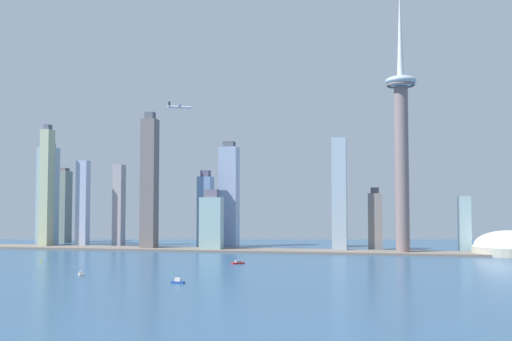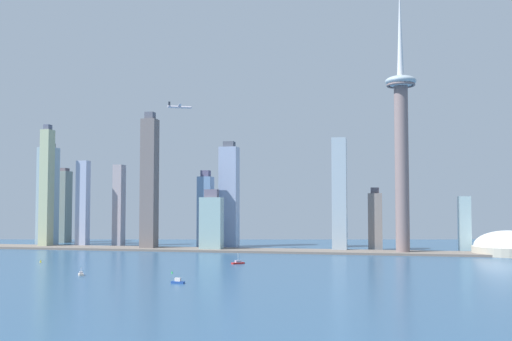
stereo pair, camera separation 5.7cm
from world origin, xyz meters
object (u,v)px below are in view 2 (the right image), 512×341
skyscraper_7 (340,231)px  skyscraper_11 (149,183)px  skyscraper_8 (464,224)px  skyscraper_12 (211,222)px  skyscraper_10 (339,194)px  airplane (180,107)px  skyscraper_1 (229,196)px  skyscraper_4 (83,204)px  channel_buoy_1 (172,272)px  boat_2 (178,281)px  boat_0 (81,274)px  skyscraper_5 (64,206)px  boat_1 (238,263)px  skyscraper_9 (375,221)px  skyscraper_6 (205,211)px  channel_buoy_0 (41,261)px  skyscraper_0 (47,187)px  skyscraper_3 (119,205)px  stadium_dome (509,247)px  skyscraper_2 (48,195)px  observation_tower (401,133)px

skyscraper_7 → skyscraper_11: 269.75m
skyscraper_8 → skyscraper_12: (-310.15, -43.91, 1.43)m
skyscraper_10 → airplane: airplane is taller
skyscraper_1 → skyscraper_4: size_ratio=1.23×
skyscraper_8 → channel_buoy_1: skyscraper_8 is taller
skyscraper_8 → boat_2: (-248.93, -346.92, -32.78)m
boat_2 → channel_buoy_1: 67.15m
skyscraper_7 → boat_0: 426.15m
skyscraper_5 → channel_buoy_1: 470.53m
boat_1 → channel_buoy_1: size_ratio=7.25×
skyscraper_5 → channel_buoy_1: (303.15, -355.66, -54.82)m
boat_1 → airplane: airplane is taller
skyscraper_8 → skyscraper_11: skyscraper_11 is taller
skyscraper_5 → skyscraper_9: 476.14m
skyscraper_7 → boat_2: size_ratio=5.19×
skyscraper_5 → skyscraper_6: 257.60m
channel_buoy_0 → skyscraper_1: bearing=62.5°
boat_2 → channel_buoy_0: bearing=150.6°
skyscraper_0 → skyscraper_9: 443.53m
skyscraper_3 → skyscraper_6: size_ratio=1.10×
skyscraper_8 → channel_buoy_1: 398.07m
skyscraper_6 → skyscraper_12: size_ratio=1.34×
channel_buoy_1 → stadium_dome: bearing=38.1°
skyscraper_7 → airplane: airplane is taller
boat_1 → skyscraper_2: bearing=-73.2°
channel_buoy_0 → observation_tower: bearing=26.3°
skyscraper_7 → skyscraper_9: (48.36, -62.08, 16.66)m
skyscraper_8 → skyscraper_11: size_ratio=0.38×
skyscraper_3 → skyscraper_9: bearing=-1.8°
skyscraper_4 → skyscraper_8: (504.78, 10.68, -25.22)m
skyscraper_0 → skyscraper_3: skyscraper_0 is taller
skyscraper_2 → skyscraper_7: bearing=8.1°
skyscraper_8 → channel_buoy_0: skyscraper_8 is taller
observation_tower → channel_buoy_0: bearing=-153.7°
skyscraper_7 → skyscraper_1: bearing=-166.9°
observation_tower → skyscraper_5: 523.53m
skyscraper_0 → skyscraper_8: bearing=3.3°
skyscraper_4 → observation_tower: bearing=-4.3°
skyscraper_2 → skyscraper_11: skyscraper_11 is taller
skyscraper_0 → skyscraper_5: skyscraper_0 is taller
boat_1 → stadium_dome: bearing=168.0°
skyscraper_0 → skyscraper_1: (241.22, 62.87, -11.25)m
observation_tower → skyscraper_4: (-429.37, 32.62, -84.62)m
skyscraper_1 → boat_0: bearing=-96.1°
observation_tower → skyscraper_9: (-32.23, 47.04, -106.37)m
skyscraper_1 → airplane: 148.96m
skyscraper_2 → skyscraper_10: bearing=-3.3°
skyscraper_10 → skyscraper_11: bearing=-175.1°
skyscraper_5 → skyscraper_11: (182.82, -108.86, 31.08)m
skyscraper_6 → boat_0: (-12.63, -316.15, -48.17)m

